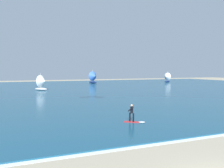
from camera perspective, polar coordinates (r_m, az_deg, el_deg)
name	(u,v)px	position (r m, az deg, el deg)	size (l,w,h in m)	color
ocean	(48,91)	(60.01, -14.50, -1.47)	(160.00, 90.00, 0.10)	navy
shoreline_foam	(153,142)	(17.92, 9.28, -12.90)	(97.81, 1.73, 0.01)	white
kitesurfer	(134,116)	(23.42, 4.98, -7.24)	(1.92, 1.59, 1.67)	red
sailboat_near_shore	(43,83)	(59.94, -15.61, 0.32)	(3.51, 3.59, 4.03)	silver
sailboat_outermost	(167,77)	(96.89, 12.41, 1.50)	(3.60, 3.23, 4.05)	navy
sailboat_mid_right	(94,77)	(87.52, -4.19, 1.57)	(3.72, 4.20, 4.71)	navy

